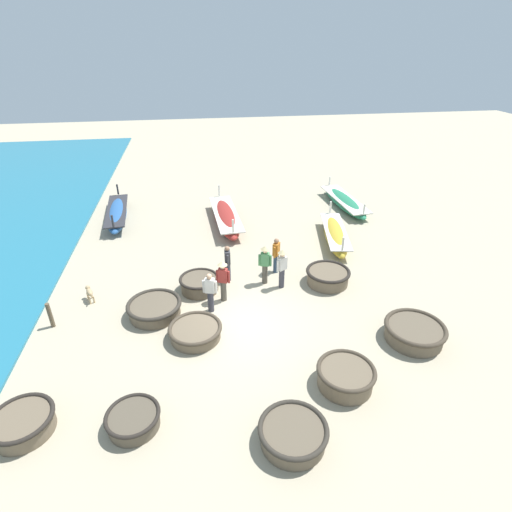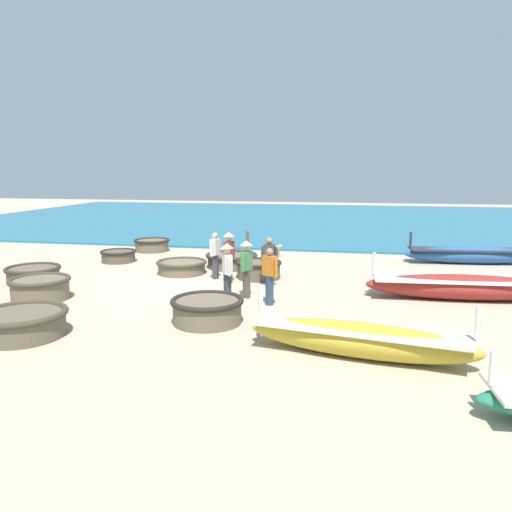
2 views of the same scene
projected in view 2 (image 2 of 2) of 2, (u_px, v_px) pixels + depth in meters
The scene contains 22 objects.
ground_plane at pixel (183, 283), 16.20m from camera, with size 80.00×80.00×0.00m, color tan.
sea at pixel (334, 220), 35.68m from camera, with size 28.00×52.00×0.10m, color teal.
coracle_weathered at pixel (40, 288), 14.15m from camera, with size 1.69×1.69×0.64m.
coracle_beside_post at pixel (33, 274), 16.28m from camera, with size 1.75×1.75×0.53m.
coracle_nearest at pixel (207, 309), 12.00m from camera, with size 1.78×1.78×0.61m.
coracle_far_right at pixel (22, 322), 11.04m from camera, with size 1.99×1.99×0.59m.
coracle_front_left at pixel (232, 260), 18.75m from camera, with size 1.95×1.95×0.53m.
coracle_upturned at pixel (152, 245), 22.44m from camera, with size 1.59×1.59×0.54m.
coracle_front_right at pixel (182, 266), 17.67m from camera, with size 1.78×1.78×0.47m.
coracle_tilted at pixel (118, 256), 19.87m from camera, with size 1.40×1.40×0.47m.
coracle_center at pixel (259, 269), 16.91m from camera, with size 1.56×1.56×0.59m.
long_boat_white_hull at pixel (472, 255), 19.50m from camera, with size 1.43×5.19×1.21m.
long_boat_red_hull at pixel (463, 286), 14.17m from camera, with size 1.46×5.51×1.29m.
long_boat_ochre_hull at pixel (360, 339), 9.85m from camera, with size 1.80×4.67×1.26m.
fisherman_standing_left at pixel (215, 254), 16.73m from camera, with size 0.52×0.30×1.57m.
fisherman_by_coracle at pixel (229, 254), 16.09m from camera, with size 0.51×0.36×1.67m.
fisherman_with_hat at pixel (246, 265), 14.23m from camera, with size 0.51×0.36×1.67m.
fisherman_standing_right at pixel (269, 261), 15.57m from camera, with size 0.23×0.53×1.57m.
fisherman_crouching at pixel (227, 269), 13.72m from camera, with size 0.48×0.36×1.67m.
fisherman_hauling at pixel (270, 275), 13.51m from camera, with size 0.36×0.47×1.57m.
dog at pixel (276, 248), 20.88m from camera, with size 0.39×0.65×0.55m.
mooring_post_mid_beach at pixel (247, 242), 22.07m from camera, with size 0.14×0.14×0.95m, color brown.
Camera 2 is at (15.05, 5.36, 3.69)m, focal length 35.00 mm.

